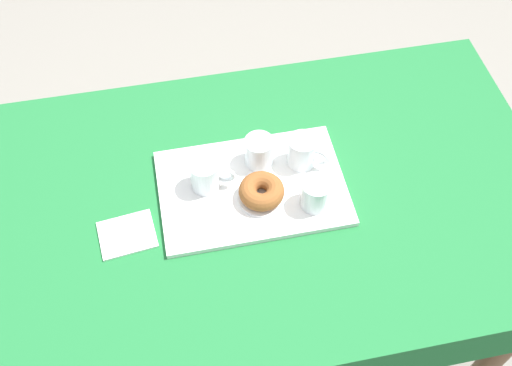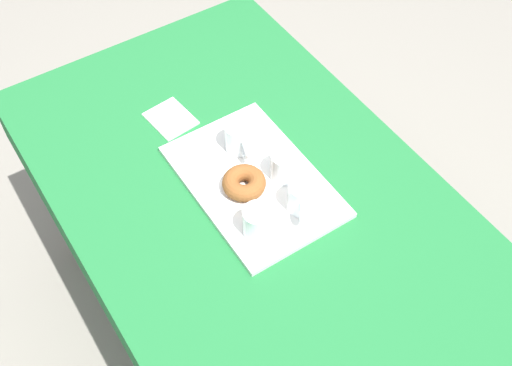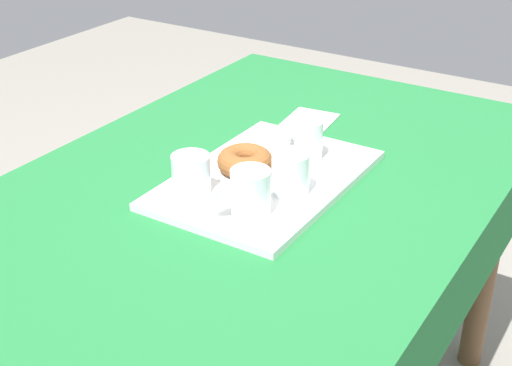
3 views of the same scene
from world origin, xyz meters
name	(u,v)px [view 3 (image 3 of 3)]	position (x,y,z in m)	size (l,w,h in m)	color
dining_table	(247,227)	(0.00, 0.00, 0.66)	(1.44, 0.89, 0.76)	#1E6B33
serving_tray	(266,179)	(-0.03, 0.02, 0.76)	(0.46, 0.31, 0.01)	white
tea_mug_left	(250,193)	(0.11, 0.07, 0.81)	(0.10, 0.09, 0.08)	white
tea_mug_right	(304,141)	(-0.14, 0.05, 0.81)	(0.11, 0.07, 0.08)	white
water_glass_near	(291,175)	(0.00, 0.10, 0.81)	(0.07, 0.07, 0.08)	white
water_glass_far	(191,177)	(0.11, -0.05, 0.81)	(0.07, 0.07, 0.08)	white
donut_plate_left	(245,173)	(-0.02, -0.01, 0.77)	(0.12, 0.12, 0.01)	white
sugar_donut_left	(245,161)	(-0.02, -0.01, 0.80)	(0.11, 0.11, 0.04)	brown
paper_napkin	(309,121)	(-0.35, -0.05, 0.76)	(0.13, 0.11, 0.01)	white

